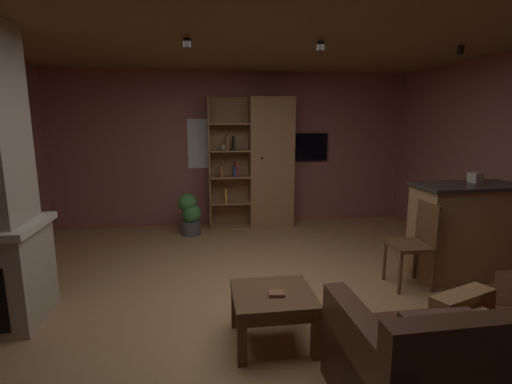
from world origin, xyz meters
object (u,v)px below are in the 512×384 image
leather_couch (466,367)px  wall_mounted_tv (303,147)px  dining_chair (417,239)px  table_book_0 (277,294)px  tissue_box (475,178)px  kitchen_bar_counter (475,230)px  coffee_table (273,302)px  potted_floor_plant (190,214)px  bookshelf_cabinet (265,164)px

leather_couch → wall_mounted_tv: wall_mounted_tv is taller
wall_mounted_tv → dining_chair: bearing=-79.7°
leather_couch → table_book_0: bearing=139.2°
tissue_box → dining_chair: bearing=-161.7°
kitchen_bar_counter → wall_mounted_tv: bearing=116.8°
tissue_box → coffee_table: tissue_box is taller
table_book_0 → potted_floor_plant: size_ratio=0.19×
table_book_0 → wall_mounted_tv: wall_mounted_tv is taller
dining_chair → wall_mounted_tv: 2.95m
coffee_table → potted_floor_plant: (-0.74, 3.06, -0.01)m
leather_couch → potted_floor_plant: (-1.75, 3.97, 0.02)m
tissue_box → table_book_0: 2.85m
bookshelf_cabinet → wall_mounted_tv: 0.77m
dining_chair → wall_mounted_tv: size_ratio=1.08×
bookshelf_cabinet → table_book_0: bearing=-98.1°
wall_mounted_tv → leather_couch: bearing=-92.4°
potted_floor_plant → coffee_table: bearing=-76.5°
tissue_box → leather_couch: bearing=-127.2°
kitchen_bar_counter → wall_mounted_tv: size_ratio=1.69×
table_book_0 → dining_chair: (1.70, 0.87, 0.09)m
potted_floor_plant → wall_mounted_tv: size_ratio=0.76×
dining_chair → wall_mounted_tv: bearing=100.3°
kitchen_bar_counter → leather_couch: (-1.52, -1.91, -0.23)m
coffee_table → wall_mounted_tv: bearing=71.5°
tissue_box → wall_mounted_tv: bearing=117.8°
leather_couch → coffee_table: size_ratio=2.34×
leather_couch → table_book_0: (-1.00, 0.86, 0.13)m
wall_mounted_tv → kitchen_bar_counter: bearing=-63.2°
bookshelf_cabinet → dining_chair: bearing=-64.9°
table_book_0 → dining_chair: size_ratio=0.13×
coffee_table → potted_floor_plant: potted_floor_plant is taller
dining_chair → table_book_0: bearing=-152.9°
kitchen_bar_counter → coffee_table: size_ratio=2.24×
tissue_box → dining_chair: 1.05m
bookshelf_cabinet → leather_couch: bookshelf_cabinet is taller
kitchen_bar_counter → leather_couch: 2.45m
potted_floor_plant → tissue_box: bearing=-31.0°
bookshelf_cabinet → leather_couch: bearing=-83.3°
leather_couch → wall_mounted_tv: bearing=87.6°
tissue_box → leather_couch: size_ratio=0.08×
table_book_0 → bookshelf_cabinet: bearing=81.9°
tissue_box → dining_chair: (-0.82, -0.27, -0.60)m
leather_couch → wall_mounted_tv: 4.64m
potted_floor_plant → kitchen_bar_counter: bearing=-32.2°
leather_couch → coffee_table: leather_couch is taller
bookshelf_cabinet → potted_floor_plant: bookshelf_cabinet is taller
table_book_0 → leather_couch: bearing=-40.8°
potted_floor_plant → dining_chair: bearing=-42.3°
tissue_box → coffee_table: (-2.54, -1.09, -0.79)m
coffee_table → dining_chair: 1.92m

